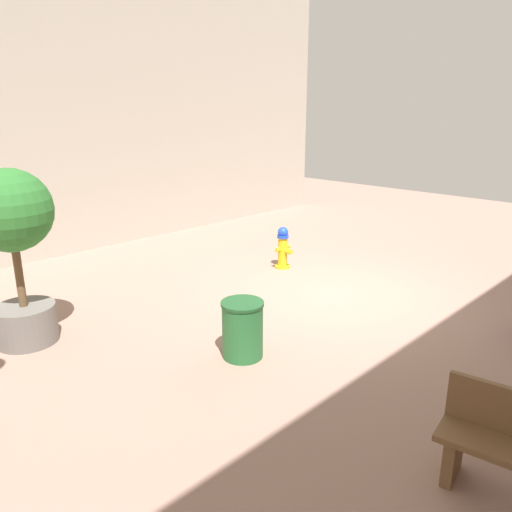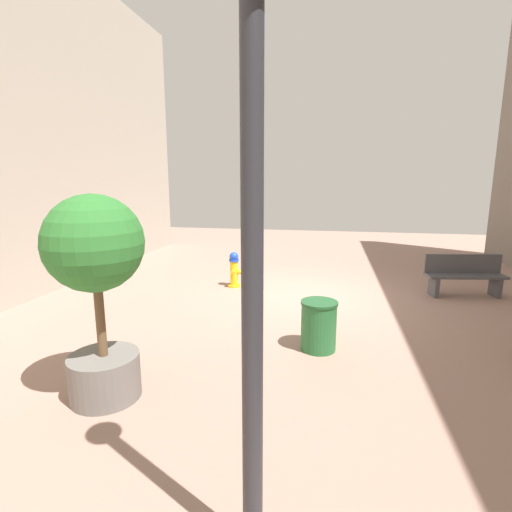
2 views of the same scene
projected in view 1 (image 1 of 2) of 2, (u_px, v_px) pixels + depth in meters
name	position (u px, v px, depth m)	size (l,w,h in m)	color
ground_plane	(340.00, 295.00, 8.89)	(23.40, 23.40, 0.00)	#9E7A6B
building_facade_right	(19.00, 70.00, 10.16)	(0.70, 18.00, 7.97)	#B2A899
fire_hydrant	(283.00, 247.00, 10.31)	(0.39, 0.42, 0.88)	gold
planter_tree	(13.00, 236.00, 6.70)	(1.13, 1.13, 2.50)	slate
trash_bin	(243.00, 329.00, 6.61)	(0.58, 0.58, 0.79)	#266633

